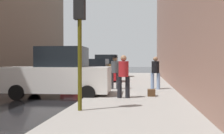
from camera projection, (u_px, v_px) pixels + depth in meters
ground_plane at (12, 94)px, 12.21m from camera, size 120.00×120.00×0.00m
sidewalk at (135, 95)px, 11.45m from camera, size 4.00×40.00×0.15m
parked_white_van at (59, 74)px, 11.12m from camera, size 4.67×2.20×2.25m
parked_red_hatchback at (92, 72)px, 18.30m from camera, size 4.25×2.15×1.79m
parked_bronze_suv at (105, 67)px, 24.29m from camera, size 4.63×2.12×2.25m
fire_hydrant at (118, 76)px, 19.05m from camera, size 0.42×0.22×0.70m
traffic_light at (80, 23)px, 7.37m from camera, size 0.32×0.32×3.60m
pedestrian_with_beanie at (115, 70)px, 13.17m from camera, size 0.50×0.41×1.78m
pedestrian_in_jeans at (155, 71)px, 13.09m from camera, size 0.53×0.50×1.71m
pedestrian_in_red_jacket at (124, 74)px, 9.95m from camera, size 0.51×0.43×1.71m
duffel_bag at (151, 93)px, 10.52m from camera, size 0.32×0.44×0.28m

